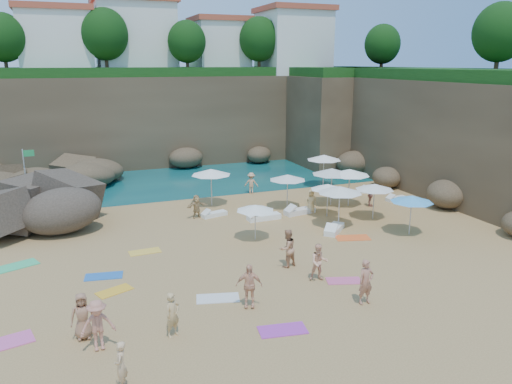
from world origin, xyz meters
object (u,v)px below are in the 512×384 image
object	(u,v)px
parasol_2	(288,177)
person_stand_3	(370,195)
person_stand_5	(197,206)
rock_outcrop	(49,227)
flag_pole	(27,169)
lounger_0	(300,211)
parasol_0	(211,172)
person_stand_1	(287,248)
person_stand_0	(173,315)
parasol_1	(324,157)
person_stand_6	(121,365)
person_stand_2	(251,183)
person_stand_4	(311,201)

from	to	relation	value
parasol_2	person_stand_3	bearing A→B (deg)	-16.35
person_stand_3	person_stand_5	world-z (taller)	person_stand_3
rock_outcrop	flag_pole	distance (m)	6.43
person_stand_5	lounger_0	bearing A→B (deg)	-21.02
flag_pole	person_stand_3	world-z (taller)	flag_pole
flag_pole	parasol_0	world-z (taller)	flag_pole
flag_pole	parasol_0	bearing A→B (deg)	-23.17
lounger_0	person_stand_5	bearing A→B (deg)	157.05
person_stand_1	rock_outcrop	bearing A→B (deg)	-61.82
flag_pole	person_stand_0	world-z (taller)	flag_pole
person_stand_3	parasol_2	bearing A→B (deg)	100.55
flag_pole	parasol_1	size ratio (longest dim) A/B	1.43
person_stand_0	person_stand_6	bearing A→B (deg)	-160.84
flag_pole	person_stand_5	xyz separation A→B (m)	(9.70, -7.15, -1.65)
parasol_0	person_stand_2	size ratio (longest dim) A/B	1.70
lounger_0	person_stand_2	bearing A→B (deg)	91.01
rock_outcrop	person_stand_5	distance (m)	8.60
parasol_0	lounger_0	xyz separation A→B (m)	(4.63, -3.82, -2.12)
parasol_2	person_stand_4	size ratio (longest dim) A/B	1.59
parasol_0	person_stand_5	xyz separation A→B (m)	(-1.61, -2.31, -1.55)
parasol_1	lounger_0	size ratio (longest dim) A/B	1.28
person_stand_1	person_stand_5	size ratio (longest dim) A/B	1.26
parasol_2	person_stand_1	distance (m)	9.72
lounger_0	parasol_1	bearing A→B (deg)	41.03
person_stand_2	person_stand_5	world-z (taller)	person_stand_2
flag_pole	parasol_0	xyz separation A→B (m)	(11.31, -4.84, -0.10)
parasol_1	lounger_0	xyz separation A→B (m)	(-4.81, -5.81, -2.10)
parasol_1	person_stand_0	world-z (taller)	parasol_1
parasol_2	person_stand_3	size ratio (longest dim) A/B	1.58
person_stand_5	person_stand_6	world-z (taller)	person_stand_6
parasol_1	person_stand_1	bearing A→B (deg)	-124.41
person_stand_0	person_stand_3	world-z (taller)	person_stand_0
rock_outcrop	person_stand_2	bearing A→B (deg)	12.46
person_stand_0	person_stand_4	xyz separation A→B (m)	(11.20, 11.43, -0.05)
person_stand_3	person_stand_5	xyz separation A→B (m)	(-11.33, 1.64, -0.03)
person_stand_3	person_stand_4	xyz separation A→B (m)	(-4.33, 0.09, -0.00)
person_stand_1	lounger_0	bearing A→B (deg)	-137.52
person_stand_2	person_stand_6	world-z (taller)	person_stand_2
person_stand_0	person_stand_5	size ratio (longest dim) A/B	1.11
person_stand_2	person_stand_5	size ratio (longest dim) A/B	1.07
parasol_0	parasol_1	xyz separation A→B (m)	(9.44, 1.99, -0.01)
person_stand_6	flag_pole	bearing A→B (deg)	-157.33
rock_outcrop	person_stand_6	xyz separation A→B (m)	(2.28, -16.58, 0.73)
flag_pole	lounger_0	bearing A→B (deg)	-28.51
parasol_2	person_stand_2	world-z (taller)	parasol_2
parasol_2	person_stand_0	distance (m)	16.51
lounger_0	person_stand_2	xyz separation A→B (m)	(-1.07, 5.83, 0.61)
parasol_2	person_stand_6	size ratio (longest dim) A/B	1.62
person_stand_0	parasol_2	bearing A→B (deg)	21.89
flag_pole	person_stand_0	distance (m)	20.94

